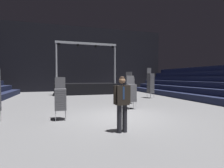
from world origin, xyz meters
The scene contains 9 objects.
ground_plane centered at (0.00, 0.00, -0.05)m, with size 22.00×30.00×0.10m, color slate.
arena_end_wall centered at (0.00, 15.00, 4.00)m, with size 22.00×0.30×8.00m, color black.
stage_riser centered at (0.00, 10.81, 0.62)m, with size 6.13×2.81×5.04m.
man_with_tie centered at (-0.72, -2.10, 0.98)m, with size 0.57×0.25×1.74m.
chair_stack_front_left centered at (3.90, 7.75, 0.86)m, with size 0.58×0.58×1.71m.
chair_stack_front_right centered at (1.84, 3.38, 1.03)m, with size 0.62×0.62×2.05m.
chair_stack_mid_left centered at (4.58, 5.60, 1.24)m, with size 0.52×0.52×2.48m.
chair_stack_mid_right centered at (1.14, 1.52, 0.90)m, with size 0.46×0.46×1.79m.
chair_stack_rear_left centered at (-2.53, 0.09, 0.86)m, with size 0.45×0.45×1.71m.
Camera 1 is at (-2.55, -7.09, 1.70)m, focal length 27.89 mm.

